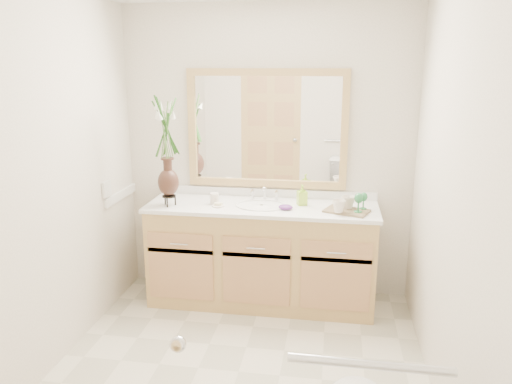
% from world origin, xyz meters
% --- Properties ---
extents(floor, '(2.60, 2.60, 0.00)m').
position_xyz_m(floor, '(0.00, 0.00, 0.00)').
color(floor, beige).
rests_on(floor, ground).
extents(wall_back, '(2.40, 0.02, 2.40)m').
position_xyz_m(wall_back, '(0.00, 1.30, 1.20)').
color(wall_back, white).
rests_on(wall_back, floor).
extents(wall_front, '(2.40, 0.02, 2.40)m').
position_xyz_m(wall_front, '(0.00, -1.30, 1.20)').
color(wall_front, white).
rests_on(wall_front, floor).
extents(wall_left, '(0.02, 2.60, 2.40)m').
position_xyz_m(wall_left, '(-1.20, 0.00, 1.20)').
color(wall_left, white).
rests_on(wall_left, floor).
extents(wall_right, '(0.02, 2.60, 2.40)m').
position_xyz_m(wall_right, '(1.20, 0.00, 1.20)').
color(wall_right, white).
rests_on(wall_right, floor).
extents(vanity, '(1.80, 0.55, 0.80)m').
position_xyz_m(vanity, '(0.00, 1.01, 0.40)').
color(vanity, tan).
rests_on(vanity, floor).
extents(counter, '(1.84, 0.57, 0.03)m').
position_xyz_m(counter, '(0.00, 1.01, 0.82)').
color(counter, white).
rests_on(counter, vanity).
extents(sink, '(0.38, 0.34, 0.23)m').
position_xyz_m(sink, '(0.00, 1.00, 0.78)').
color(sink, white).
rests_on(sink, counter).
extents(mirror, '(1.32, 0.04, 0.97)m').
position_xyz_m(mirror, '(0.00, 1.28, 1.41)').
color(mirror, white).
rests_on(mirror, wall_back).
extents(switch_plate, '(0.02, 0.12, 0.12)m').
position_xyz_m(switch_plate, '(-1.19, 0.76, 0.98)').
color(switch_plate, white).
rests_on(switch_plate, wall_left).
extents(door, '(0.80, 0.03, 2.00)m').
position_xyz_m(door, '(-0.30, -1.29, 1.00)').
color(door, tan).
rests_on(door, floor).
extents(grab_bar, '(0.55, 0.03, 0.03)m').
position_xyz_m(grab_bar, '(0.70, -1.27, 0.95)').
color(grab_bar, silver).
rests_on(grab_bar, wall_front).
extents(flower_vase, '(0.19, 0.19, 0.80)m').
position_xyz_m(flower_vase, '(-0.73, 0.89, 1.37)').
color(flower_vase, black).
rests_on(flower_vase, counter).
extents(tumbler, '(0.07, 0.07, 0.09)m').
position_xyz_m(tumbler, '(-0.38, 0.99, 0.87)').
color(tumbler, beige).
rests_on(tumbler, counter).
extents(soap_dish, '(0.10, 0.10, 0.03)m').
position_xyz_m(soap_dish, '(-0.33, 0.92, 0.84)').
color(soap_dish, beige).
rests_on(soap_dish, counter).
extents(soap_bottle, '(0.09, 0.09, 0.15)m').
position_xyz_m(soap_bottle, '(0.31, 1.08, 0.90)').
color(soap_bottle, '#A2D833').
rests_on(soap_bottle, counter).
extents(purple_dish, '(0.12, 0.10, 0.04)m').
position_xyz_m(purple_dish, '(0.20, 0.92, 0.85)').
color(purple_dish, '#5D2776').
rests_on(purple_dish, counter).
extents(tray, '(0.37, 0.31, 0.02)m').
position_xyz_m(tray, '(0.67, 0.93, 0.84)').
color(tray, brown).
rests_on(tray, counter).
extents(mug_left, '(0.12, 0.12, 0.10)m').
position_xyz_m(mug_left, '(0.60, 0.86, 0.90)').
color(mug_left, beige).
rests_on(mug_left, tray).
extents(mug_right, '(0.14, 0.14, 0.10)m').
position_xyz_m(mug_right, '(0.67, 0.97, 0.90)').
color(mug_right, beige).
rests_on(mug_right, tray).
extents(goblet_front, '(0.07, 0.07, 0.15)m').
position_xyz_m(goblet_front, '(0.75, 0.89, 0.94)').
color(goblet_front, '#27773F').
rests_on(goblet_front, tray).
extents(goblet_back, '(0.06, 0.06, 0.13)m').
position_xyz_m(goblet_back, '(0.79, 0.98, 0.93)').
color(goblet_back, '#27773F').
rests_on(goblet_back, tray).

